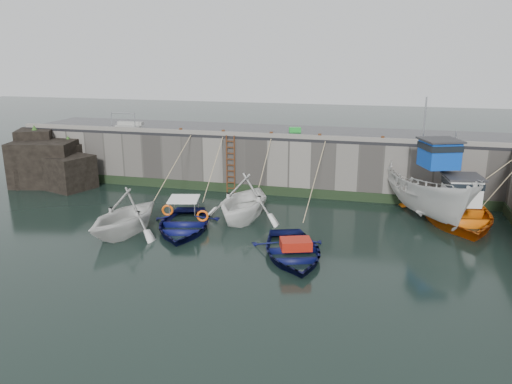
% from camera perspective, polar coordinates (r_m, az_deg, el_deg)
% --- Properties ---
extents(ground, '(120.00, 120.00, 0.00)m').
position_cam_1_polar(ground, '(18.38, -6.20, -8.63)').
color(ground, black).
rests_on(ground, ground).
extents(quay_back, '(30.00, 5.00, 3.00)m').
position_cam_1_polar(quay_back, '(29.39, 2.32, 3.82)').
color(quay_back, slate).
rests_on(quay_back, ground).
extents(road_back, '(30.00, 5.00, 0.16)m').
position_cam_1_polar(road_back, '(29.11, 2.36, 6.87)').
color(road_back, black).
rests_on(road_back, quay_back).
extents(kerb_back, '(30.00, 0.30, 0.20)m').
position_cam_1_polar(kerb_back, '(26.81, 1.28, 6.51)').
color(kerb_back, slate).
rests_on(kerb_back, road_back).
extents(algae_back, '(30.00, 0.08, 0.50)m').
position_cam_1_polar(algae_back, '(27.28, 1.15, 0.19)').
color(algae_back, black).
rests_on(algae_back, ground).
extents(rock_outcrop, '(5.85, 4.24, 3.41)m').
position_cam_1_polar(rock_outcrop, '(31.81, -22.52, 3.11)').
color(rock_outcrop, black).
rests_on(rock_outcrop, ground).
extents(ladder, '(0.51, 0.08, 3.20)m').
position_cam_1_polar(ladder, '(27.43, -2.93, 3.15)').
color(ladder, '#3F1E0F').
rests_on(ladder, ground).
extents(boat_near_white, '(4.34, 4.83, 2.27)m').
position_cam_1_polar(boat_near_white, '(22.34, -14.64, -4.57)').
color(boat_near_white, silver).
rests_on(boat_near_white, ground).
extents(boat_near_white_rope, '(0.04, 5.57, 3.10)m').
position_cam_1_polar(boat_near_white_rope, '(26.53, -9.50, -1.04)').
color(boat_near_white_rope, tan).
rests_on(boat_near_white_rope, ground).
extents(boat_near_blue, '(4.33, 5.30, 0.96)m').
position_cam_1_polar(boat_near_blue, '(22.33, -8.32, -4.22)').
color(boat_near_blue, '#0A0D43').
rests_on(boat_near_blue, ground).
extents(boat_near_blue_rope, '(0.04, 4.63, 3.10)m').
position_cam_1_polar(boat_near_blue_rope, '(26.23, -4.62, -1.06)').
color(boat_near_blue_rope, tan).
rests_on(boat_near_blue_rope, ground).
extents(boat_near_blacktrim, '(4.33, 4.91, 2.43)m').
position_cam_1_polar(boat_near_blacktrim, '(23.44, -1.42, -3.08)').
color(boat_near_blacktrim, white).
rests_on(boat_near_blacktrim, ground).
extents(boat_near_blacktrim_rope, '(0.04, 3.16, 3.10)m').
position_cam_1_polar(boat_near_blacktrim_rope, '(26.56, 0.59, -0.80)').
color(boat_near_blacktrim_rope, tan).
rests_on(boat_near_blacktrim_rope, ground).
extents(boat_near_navy, '(4.50, 5.29, 0.93)m').
position_cam_1_polar(boat_near_navy, '(19.35, 4.14, -7.29)').
color(boat_near_navy, '#090C38').
rests_on(boat_near_navy, ground).
extents(boat_near_navy_rope, '(0.04, 6.14, 3.10)m').
position_cam_1_polar(boat_near_navy_rope, '(24.24, 6.44, -2.53)').
color(boat_near_navy_rope, tan).
rests_on(boat_near_navy_rope, ground).
extents(boat_far_white, '(5.23, 7.90, 5.86)m').
position_cam_1_polar(boat_far_white, '(24.91, 19.23, 0.04)').
color(boat_far_white, silver).
rests_on(boat_far_white, ground).
extents(boat_far_orange, '(5.51, 7.07, 4.34)m').
position_cam_1_polar(boat_far_orange, '(24.88, 21.84, -2.08)').
color(boat_far_orange, orange).
rests_on(boat_far_orange, ground).
extents(fish_crate, '(0.74, 0.55, 0.27)m').
position_cam_1_polar(fish_crate, '(28.61, 4.47, 7.11)').
color(fish_crate, green).
rests_on(fish_crate, road_back).
extents(railing, '(1.60, 1.05, 1.00)m').
position_cam_1_polar(railing, '(30.97, -14.32, 7.46)').
color(railing, '#A5A8AD').
rests_on(railing, road_back).
extents(bollard_a, '(0.18, 0.18, 0.28)m').
position_cam_1_polar(bollard_a, '(28.46, -8.59, 6.95)').
color(bollard_a, '#3F1E0F').
rests_on(bollard_a, road_back).
extents(bollard_b, '(0.18, 0.18, 0.28)m').
position_cam_1_polar(bollard_b, '(27.58, -3.77, 6.82)').
color(bollard_b, '#3F1E0F').
rests_on(bollard_b, road_back).
extents(bollard_c, '(0.18, 0.18, 0.28)m').
position_cam_1_polar(bollard_c, '(26.86, 1.75, 6.61)').
color(bollard_c, '#3F1E0F').
rests_on(bollard_c, road_back).
extents(bollard_d, '(0.18, 0.18, 0.28)m').
position_cam_1_polar(bollard_d, '(26.41, 7.29, 6.33)').
color(bollard_d, '#3F1E0F').
rests_on(bollard_d, road_back).
extents(bollard_e, '(0.18, 0.18, 0.28)m').
position_cam_1_polar(bollard_e, '(26.20, 14.28, 5.90)').
color(bollard_e, '#3F1E0F').
rests_on(bollard_e, road_back).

